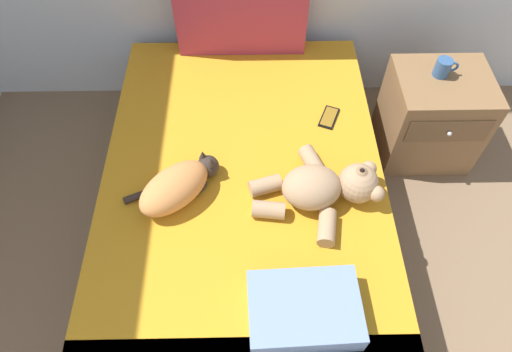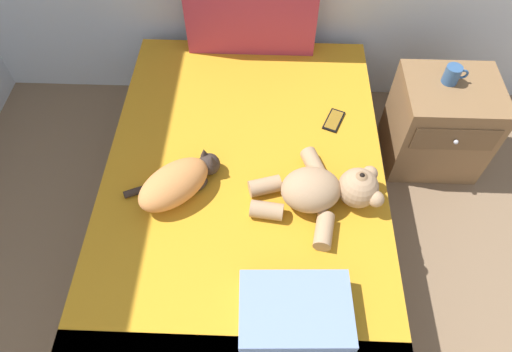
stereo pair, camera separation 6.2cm
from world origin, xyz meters
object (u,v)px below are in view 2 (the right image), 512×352
Objects in this scene: mug at (453,75)px; teddy_bear at (324,190)px; throw_pillow at (295,312)px; patterned_cushion at (251,7)px; nightstand at (439,124)px; cell_phone at (334,120)px; cat at (178,182)px; bed at (245,207)px.

teddy_bear is at bearing -134.21° from mug.
mug reaches higher than throw_pillow.
patterned_cushion is 1.20m from nightstand.
mug reaches higher than cell_phone.
nightstand is (1.33, 0.63, -0.26)m from cat.
cat is 0.84m from cell_phone.
teddy_bear is 1.05× the size of nightstand.
bed is 1.05m from patterned_cushion.
patterned_cushion is 1.09m from mug.
cat is 0.74m from throw_pillow.
bed is 1.18m from nightstand.
nightstand is (0.83, 1.17, -0.24)m from throw_pillow.
nightstand is at bearing 27.76° from bed.
throw_pillow is at bearing -47.41° from cat.
cell_phone is (0.71, 0.45, -0.07)m from cat.
mug is at bearing 27.19° from cat.
cell_phone is (0.08, 0.47, -0.07)m from teddy_bear.
cell_phone is 1.37× the size of mug.
cat is at bearing -154.75° from nightstand.
teddy_bear reaches higher than mug.
throw_pillow is (0.22, -0.62, 0.29)m from bed.
bed is 0.42m from cat.
teddy_bear reaches higher than cat.
teddy_bear is 0.53m from throw_pillow.
bed is 2.93× the size of patterned_cushion.
patterned_cushion is 1.75× the size of throw_pillow.
cell_phone reaches higher than bed.
patterned_cushion is 1.06m from cat.
cell_phone is 0.41× the size of throw_pillow.
patterned_cushion is at bearing 160.02° from nightstand.
cell_phone is 0.64m from mug.
cat is at bearing -105.20° from patterned_cushion.
cat is 1.46m from mug.
bed is at bearing 14.89° from cat.
patterned_cushion is 1.23× the size of teddy_bear.
throw_pillow is (0.50, -0.54, -0.02)m from cat.
teddy_bear is at bearing 76.11° from throw_pillow.
mug is (0.67, 0.69, 0.05)m from teddy_bear.
nightstand is 4.52× the size of mug.
bed is 0.62m from cell_phone.
cat reaches higher than throw_pillow.
patterned_cushion is at bearing 74.80° from cat.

